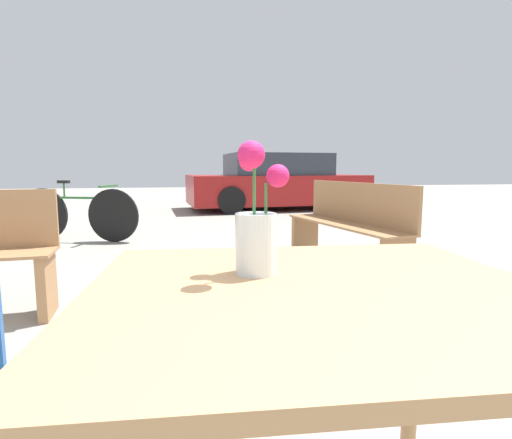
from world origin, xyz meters
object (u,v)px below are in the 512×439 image
at_px(bench_near, 350,221).
at_px(parked_car, 277,183).
at_px(table_front, 316,330).
at_px(bicycle, 78,214).
at_px(flower_vase, 257,230).

distance_m(bench_near, parked_car, 5.78).
relative_size(table_front, parked_car, 0.24).
distance_m(table_front, parked_car, 8.90).
height_order(table_front, bicycle, bicycle).
bearing_deg(parked_car, flower_vase, -104.29).
height_order(table_front, bench_near, bench_near).
xyz_separation_m(flower_vase, parked_car, (2.17, 8.54, -0.22)).
height_order(bicycle, parked_car, parked_car).
distance_m(table_front, bench_near, 3.24).
bearing_deg(bicycle, flower_vase, -72.58).
xyz_separation_m(bicycle, parked_car, (3.70, 3.67, 0.26)).
bearing_deg(flower_vase, bicycle, 107.42).
relative_size(table_front, bench_near, 0.60).
bearing_deg(bicycle, bench_near, -34.32).
relative_size(bench_near, parked_car, 0.40).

